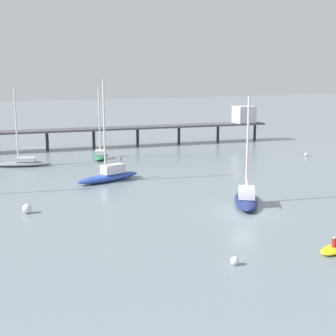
# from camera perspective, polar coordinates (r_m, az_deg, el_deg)

# --- Properties ---
(ground_plane) EXTENTS (400.00, 400.00, 0.00)m
(ground_plane) POSITION_cam_1_polar(r_m,az_deg,el_deg) (45.08, 8.67, -5.21)
(ground_plane) COLOR gray
(pier) EXTENTS (63.72, 10.94, 6.46)m
(pier) POSITION_cam_1_polar(r_m,az_deg,el_deg) (85.95, -2.98, 5.01)
(pier) COLOR #4C4C51
(pier) RESTS_ON ground_plane
(sailboat_green) EXTENTS (4.35, 7.38, 10.41)m
(sailboat_green) POSITION_cam_1_polar(r_m,az_deg,el_deg) (74.09, -7.89, 1.64)
(sailboat_green) COLOR #287F4C
(sailboat_green) RESTS_ON ground_plane
(sailboat_navy) EXTENTS (6.04, 7.72, 10.33)m
(sailboat_navy) POSITION_cam_1_polar(r_m,az_deg,el_deg) (47.93, 9.06, -3.37)
(sailboat_navy) COLOR navy
(sailboat_navy) RESTS_ON ground_plane
(sailboat_blue) EXTENTS (8.67, 4.24, 11.79)m
(sailboat_blue) POSITION_cam_1_polar(r_m,az_deg,el_deg) (57.99, -6.82, -0.72)
(sailboat_blue) COLOR #2D4CB7
(sailboat_blue) RESTS_ON ground_plane
(sailboat_gray) EXTENTS (8.15, 4.40, 10.77)m
(sailboat_gray) POSITION_cam_1_polar(r_m,az_deg,el_deg) (69.79, -16.57, 0.71)
(sailboat_gray) COLOR gray
(sailboat_gray) RESTS_ON ground_plane
(dinghy_yellow) EXTENTS (3.30, 2.26, 1.14)m
(dinghy_yellow) POSITION_cam_1_polar(r_m,az_deg,el_deg) (37.16, 18.70, -8.86)
(dinghy_yellow) COLOR yellow
(dinghy_yellow) RESTS_ON ground_plane
(mooring_buoy_mid) EXTENTS (0.86, 0.86, 0.86)m
(mooring_buoy_mid) POSITION_cam_1_polar(r_m,az_deg,el_deg) (46.21, -16.04, -4.56)
(mooring_buoy_mid) COLOR silver
(mooring_buoy_mid) RESTS_ON ground_plane
(mooring_buoy_inner) EXTENTS (0.58, 0.58, 0.58)m
(mooring_buoy_inner) POSITION_cam_1_polar(r_m,az_deg,el_deg) (33.17, 7.74, -10.62)
(mooring_buoy_inner) COLOR silver
(mooring_buoy_inner) RESTS_ON ground_plane
(mooring_buoy_far) EXTENTS (0.54, 0.54, 0.54)m
(mooring_buoy_far) POSITION_cam_1_polar(r_m,az_deg,el_deg) (77.99, 15.73, 1.52)
(mooring_buoy_far) COLOR silver
(mooring_buoy_far) RESTS_ON ground_plane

